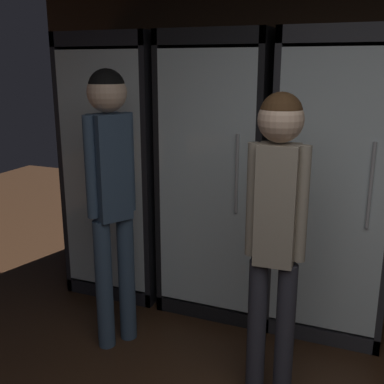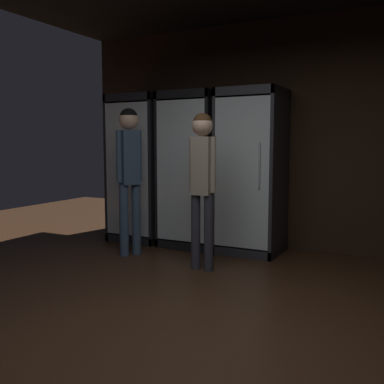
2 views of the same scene
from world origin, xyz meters
name	(u,v)px [view 1 (image 1 of 2)]	position (x,y,z in m)	size (l,w,h in m)	color
cooler_far_left	(128,167)	(-2.09, 2.69, 0.95)	(0.73, 0.70, 1.94)	black
cooler_left	(224,177)	(-1.30, 2.69, 0.94)	(0.73, 0.70, 1.94)	black
cooler_center	(336,186)	(-0.52, 2.69, 0.95)	(0.73, 0.70, 1.94)	#2B2B30
shopper_near	(276,217)	(-0.70, 1.68, 1.02)	(0.29, 0.21, 1.61)	#2D2D38
shopper_far	(111,179)	(-1.72, 1.85, 1.08)	(0.24, 0.28, 1.71)	#384C66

